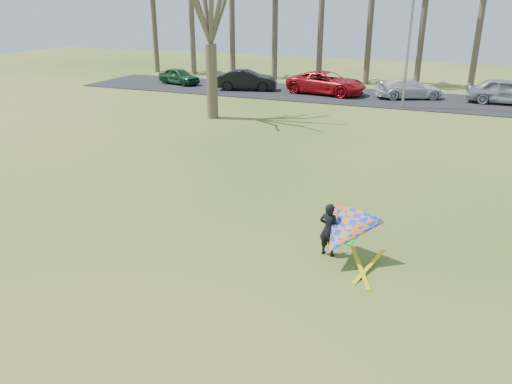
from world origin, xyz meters
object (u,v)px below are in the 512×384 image
at_px(car_1, 247,80).
at_px(kite_flyer, 342,233).
at_px(car_3, 409,89).
at_px(car_2, 326,83).
at_px(car_4, 506,91).
at_px(streetlight, 412,36).
at_px(car_0, 179,76).

distance_m(car_1, kite_flyer, 26.92).
bearing_deg(car_3, car_1, 71.62).
distance_m(car_2, car_4, 11.92).
bearing_deg(car_2, streetlight, -108.06).
bearing_deg(car_0, car_3, -71.80).
relative_size(car_1, car_3, 0.99).
bearing_deg(car_3, car_0, 68.11).
relative_size(streetlight, car_2, 1.39).
bearing_deg(car_4, car_0, 93.45).
xyz_separation_m(streetlight, car_2, (-5.96, 3.05, -3.61)).
bearing_deg(kite_flyer, streetlight, 92.07).
distance_m(streetlight, car_4, 7.92).
bearing_deg(car_4, car_3, 94.50).
bearing_deg(car_3, streetlight, 159.14).
bearing_deg(kite_flyer, car_3, 92.15).
distance_m(car_2, car_3, 5.82).
bearing_deg(car_4, streetlight, 124.30).
bearing_deg(car_2, car_3, -76.47).
bearing_deg(car_2, car_0, 99.30).
height_order(car_1, car_4, car_4).
relative_size(car_4, kite_flyer, 2.01).
relative_size(car_0, car_2, 0.65).
distance_m(streetlight, car_3, 5.13).
bearing_deg(car_2, kite_flyer, -155.46).
distance_m(streetlight, car_0, 18.88).
height_order(streetlight, kite_flyer, streetlight).
relative_size(car_1, kite_flyer, 1.89).
distance_m(streetlight, car_2, 7.60).
bearing_deg(car_4, kite_flyer, 169.87).
relative_size(streetlight, car_3, 1.75).
xyz_separation_m(car_4, kite_flyer, (-5.16, -25.07, -0.04)).
relative_size(car_0, car_4, 0.78).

